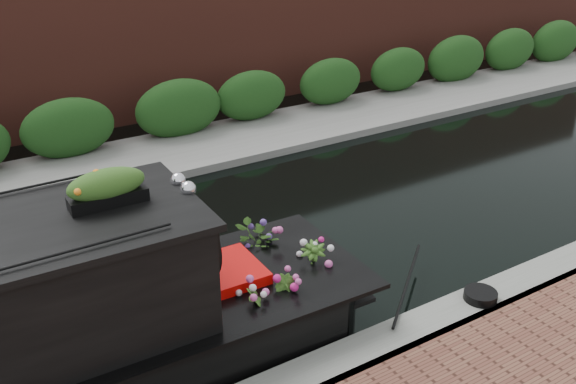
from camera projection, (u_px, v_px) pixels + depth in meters
ground at (175, 268)px, 9.85m from camera, size 80.00×80.00×0.00m
far_bank_path at (94, 174)px, 13.07m from camera, size 40.00×2.40×0.34m
far_hedge at (81, 160)px, 13.76m from camera, size 40.00×1.10×2.80m
far_brick_wall at (57, 131)px, 15.36m from camera, size 40.00×1.00×8.00m
rope_fender at (340, 278)px, 9.30m from camera, size 0.33×0.39×0.33m
coiled_mooring_rope at (480, 295)px, 8.64m from camera, size 0.45×0.45×0.12m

